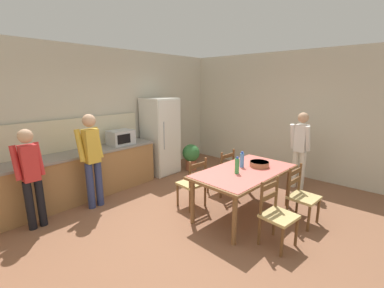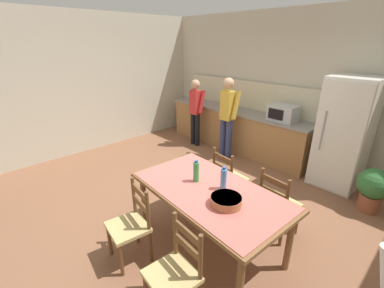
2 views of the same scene
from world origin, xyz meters
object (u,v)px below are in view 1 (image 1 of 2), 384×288
Objects in this scene: refrigerator at (161,136)px; chair_side_far_left at (193,183)px; serving_bowl at (259,164)px; chair_side_near_right at (302,196)px; bottle_near_centre at (237,166)px; chair_side_near_left at (277,214)px; bottle_off_centre at (242,160)px; potted_plant at (191,155)px; person_at_sink at (31,174)px; person_by_table at (300,147)px; dining_table at (245,175)px; person_at_counter at (92,156)px; microwave at (121,137)px; chair_side_far_right at (222,172)px.

chair_side_far_left is (-0.88, -1.82, -0.47)m from refrigerator.
chair_side_near_right reaches higher than serving_bowl.
refrigerator is 2.72m from bottle_near_centre.
chair_side_near_left is at bearing -138.85° from serving_bowl.
potted_plant is at bearing 63.35° from bottle_off_centre.
bottle_off_centre is 0.30× the size of chair_side_far_left.
person_at_sink is 4.86m from person_by_table.
dining_table is at bearing -117.45° from potted_plant.
serving_bowl is 0.35× the size of chair_side_near_left.
person_at_counter reaches higher than chair_side_near_right.
refrigerator is at bearing -0.99° from microwave.
bottle_near_centre is 0.93m from chair_side_far_left.
microwave is at bearing 105.08° from bottle_off_centre.
bottle_off_centre is at bearing 17.92° from bottle_near_centre.
microwave is at bearing -55.99° from chair_side_far_right.
dining_table is 3.27m from person_at_sink.
microwave is at bearing 165.48° from potted_plant.
bottle_off_centre reaches higher than potted_plant.
chair_side_far_right is 2.45m from person_at_counter.
person_at_counter reaches higher than chair_side_far_right.
bottle_near_centre reaches higher than serving_bowl.
bottle_near_centre is 2.00m from person_by_table.
serving_bowl is at bearing 85.89° from chair_side_far_right.
potted_plant is (0.69, 1.44, -0.06)m from chair_side_far_right.
chair_side_far_left and chair_side_near_left have the same top height.
chair_side_far_right is (0.14, 0.86, -0.39)m from serving_bowl.
chair_side_near_right is (0.73, -1.62, 0.00)m from chair_side_far_left.
bottle_off_centre reaches higher than chair_side_far_right.
bottle_near_centre is at bearing -162.08° from bottle_off_centre.
person_at_counter reaches higher than bottle_off_centre.
person_at_counter reaches higher than person_at_sink.
chair_side_near_left is at bearing -121.99° from bottle_off_centre.
dining_table is 0.93m from chair_side_near_left.
potted_plant is at bearing 70.14° from serving_bowl.
bottle_off_centre is (0.10, 0.12, 0.20)m from dining_table.
chair_side_far_left is 2.52m from person_at_sink.
serving_bowl is (0.32, -0.09, 0.13)m from dining_table.
person_at_sink is at bearing 138.79° from dining_table.
chair_side_near_right is at bearing -136.39° from person_at_sink.
bottle_near_centre is 0.30× the size of chair_side_far_left.
person_at_counter is at bearing -150.80° from microwave.
person_at_counter is (-1.88, 2.95, 0.49)m from chair_side_near_right.
person_at_sink reaches higher than chair_side_far_left.
bottle_off_centre is 0.31m from serving_bowl.
chair_side_near_right is at bearing -65.74° from dining_table.
serving_bowl reaches higher than dining_table.
bottle_near_centre is at bearing -133.81° from person_at_sink.
microwave is at bearing 97.67° from bottle_near_centre.
person_at_counter reaches higher than microwave.
refrigerator is at bearing 145.94° from potted_plant.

